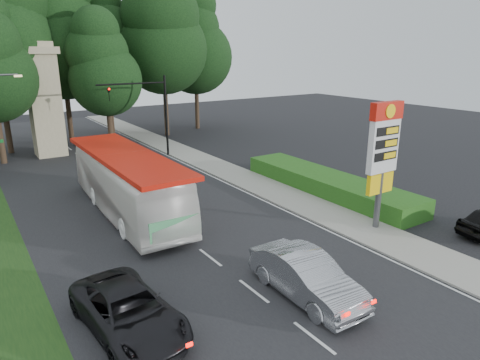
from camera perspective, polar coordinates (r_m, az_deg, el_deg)
ground at (r=17.43m, az=2.82°, el=-15.35°), size 120.00×120.00×0.00m
road_surface at (r=27.03m, az=-12.48°, el=-3.61°), size 14.00×80.00×0.02m
sidewalk_right at (r=30.86m, az=2.31°, el=-0.52°), size 3.00×80.00×0.12m
hedge at (r=29.69m, az=11.58°, el=-0.48°), size 3.00×14.00×1.20m
gas_station_pylon at (r=23.22m, az=18.56°, el=3.97°), size 2.10×0.45×6.85m
traffic_signal_mast at (r=38.90m, az=-11.68°, el=9.74°), size 6.10×0.35×7.20m
monument at (r=42.55m, az=-24.63°, el=9.75°), size 3.00×3.00×10.05m
tree_center_right at (r=47.84m, az=-22.93°, el=17.72°), size 9.24×9.24×18.15m
tree_east_near at (r=51.00m, az=-17.51°, el=16.60°), size 8.12×8.12×15.95m
tree_east_mid at (r=49.03m, az=-10.35°, el=19.06°), size 9.52×9.52×18.70m
tree_far_east at (r=52.99m, az=-6.01°, el=17.96°), size 8.68×8.68×17.05m
tree_monument_right at (r=43.11m, az=-17.60°, el=14.44°), size 6.72×6.72×13.20m
transit_bus at (r=25.83m, az=-14.77°, el=-0.50°), size 3.46×13.12×3.63m
sedan_silver at (r=17.22m, az=8.80°, el=-12.56°), size 1.97×5.38×1.76m
suv_charcoal at (r=15.73m, az=-14.68°, el=-16.54°), size 3.01×5.71×1.53m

